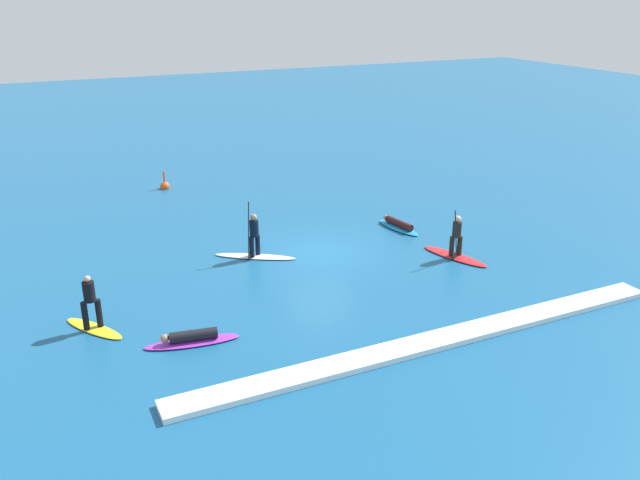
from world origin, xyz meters
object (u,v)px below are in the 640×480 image
surfer_on_blue_board (398,225)px  surfer_on_yellow_board (92,312)px  surfer_on_white_board (255,245)px  marker_buoy (165,186)px  surfer_on_red_board (456,247)px  surfer_on_purple_board (191,339)px

surfer_on_blue_board → surfer_on_yellow_board: bearing=96.6°
surfer_on_white_board → surfer_on_blue_board: (6.83, 0.43, -0.38)m
surfer_on_yellow_board → marker_buoy: (5.50, 14.32, -0.46)m
surfer_on_red_board → surfer_on_blue_board: surfer_on_red_board is taller
surfer_on_purple_board → marker_buoy: size_ratio=2.69×
surfer_on_yellow_board → surfer_on_red_board: bearing=-122.6°
surfer_on_white_board → surfer_on_red_board: size_ratio=1.00×
surfer_on_yellow_board → surfer_on_blue_board: surfer_on_yellow_board is taller
surfer_on_white_board → surfer_on_yellow_board: (-6.51, -3.34, 0.08)m
surfer_on_yellow_board → surfer_on_blue_board: size_ratio=0.91×
marker_buoy → surfer_on_blue_board: bearing=-53.4°
surfer_on_yellow_board → surfer_on_blue_board: (13.34, 3.77, -0.46)m
surfer_on_white_board → surfer_on_purple_board: 6.78m
surfer_on_yellow_board → surfer_on_red_board: surfer_on_red_board is taller
surfer_on_red_board → marker_buoy: (-8.10, 14.33, -0.29)m
surfer_on_yellow_board → surfer_on_red_board: (13.60, -0.02, -0.17)m
surfer_on_yellow_board → surfer_on_blue_board: 13.87m
surfer_on_yellow_board → surfer_on_purple_board: surfer_on_yellow_board is taller
surfer_on_white_board → marker_buoy: surfer_on_white_board is taller
surfer_on_white_board → surfer_on_red_board: (7.09, -3.36, -0.09)m
surfer_on_white_board → surfer_on_red_board: 7.85m
marker_buoy → surfer_on_red_board: bearing=-60.5°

